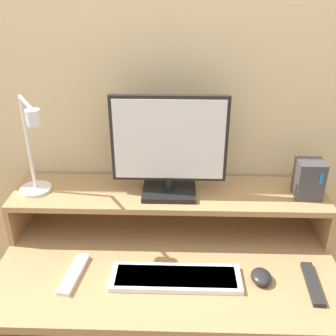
{
  "coord_description": "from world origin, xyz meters",
  "views": [
    {
      "loc": [
        0.04,
        -0.79,
        1.68
      ],
      "look_at": [
        0.0,
        0.35,
        1.12
      ],
      "focal_mm": 42.0,
      "sensor_mm": 36.0,
      "label": 1
    }
  ],
  "objects_px": {
    "keyboard": "(176,278)",
    "desk_lamp": "(33,158)",
    "mouse": "(261,277)",
    "monitor": "(169,147)",
    "remote_control": "(74,274)",
    "router_dock": "(309,179)",
    "remote_secondary": "(312,284)"
  },
  "relations": [
    {
      "from": "mouse",
      "to": "remote_control",
      "type": "xyz_separation_m",
      "value": [
        -0.62,
        0.0,
        -0.01
      ]
    },
    {
      "from": "mouse",
      "to": "remote_control",
      "type": "bearing_deg",
      "value": 179.54
    },
    {
      "from": "monitor",
      "to": "desk_lamp",
      "type": "relative_size",
      "value": 1.11
    },
    {
      "from": "router_dock",
      "to": "mouse",
      "type": "distance_m",
      "value": 0.4
    },
    {
      "from": "router_dock",
      "to": "remote_secondary",
      "type": "bearing_deg",
      "value": -96.68
    },
    {
      "from": "desk_lamp",
      "to": "keyboard",
      "type": "relative_size",
      "value": 0.87
    },
    {
      "from": "desk_lamp",
      "to": "keyboard",
      "type": "xyz_separation_m",
      "value": [
        0.51,
        -0.24,
        -0.32
      ]
    },
    {
      "from": "remote_control",
      "to": "remote_secondary",
      "type": "bearing_deg",
      "value": -1.53
    },
    {
      "from": "monitor",
      "to": "remote_secondary",
      "type": "relative_size",
      "value": 2.11
    },
    {
      "from": "remote_control",
      "to": "router_dock",
      "type": "bearing_deg",
      "value": 18.08
    },
    {
      "from": "remote_secondary",
      "to": "keyboard",
      "type": "bearing_deg",
      "value": 178.63
    },
    {
      "from": "monitor",
      "to": "mouse",
      "type": "bearing_deg",
      "value": -41.47
    },
    {
      "from": "router_dock",
      "to": "keyboard",
      "type": "relative_size",
      "value": 0.33
    },
    {
      "from": "keyboard",
      "to": "desk_lamp",
      "type": "bearing_deg",
      "value": 154.75
    },
    {
      "from": "desk_lamp",
      "to": "remote_control",
      "type": "xyz_separation_m",
      "value": [
        0.17,
        -0.23,
        -0.32
      ]
    },
    {
      "from": "router_dock",
      "to": "remote_control",
      "type": "height_order",
      "value": "router_dock"
    },
    {
      "from": "keyboard",
      "to": "mouse",
      "type": "height_order",
      "value": "mouse"
    },
    {
      "from": "monitor",
      "to": "router_dock",
      "type": "relative_size",
      "value": 2.92
    },
    {
      "from": "keyboard",
      "to": "mouse",
      "type": "relative_size",
      "value": 5.16
    },
    {
      "from": "router_dock",
      "to": "remote_secondary",
      "type": "distance_m",
      "value": 0.37
    },
    {
      "from": "monitor",
      "to": "remote_control",
      "type": "relative_size",
      "value": 2.08
    },
    {
      "from": "router_dock",
      "to": "keyboard",
      "type": "bearing_deg",
      "value": -149.84
    },
    {
      "from": "desk_lamp",
      "to": "keyboard",
      "type": "bearing_deg",
      "value": -25.25
    },
    {
      "from": "remote_control",
      "to": "mouse",
      "type": "bearing_deg",
      "value": -0.46
    },
    {
      "from": "mouse",
      "to": "router_dock",
      "type": "bearing_deg",
      "value": 54.04
    },
    {
      "from": "mouse",
      "to": "remote_secondary",
      "type": "relative_size",
      "value": 0.43
    },
    {
      "from": "router_dock",
      "to": "remote_control",
      "type": "distance_m",
      "value": 0.89
    },
    {
      "from": "desk_lamp",
      "to": "mouse",
      "type": "bearing_deg",
      "value": -16.53
    },
    {
      "from": "monitor",
      "to": "mouse",
      "type": "height_order",
      "value": "monitor"
    },
    {
      "from": "desk_lamp",
      "to": "router_dock",
      "type": "relative_size",
      "value": 2.64
    },
    {
      "from": "router_dock",
      "to": "remote_control",
      "type": "bearing_deg",
      "value": -161.92
    },
    {
      "from": "keyboard",
      "to": "mouse",
      "type": "distance_m",
      "value": 0.28
    }
  ]
}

